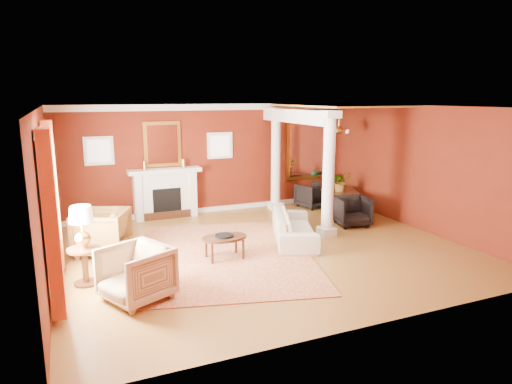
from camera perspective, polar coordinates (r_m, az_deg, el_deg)
name	(u,v)px	position (r m, az deg, el deg)	size (l,w,h in m)	color
ground	(263,249)	(9.50, 0.94, -7.19)	(8.00, 8.00, 0.00)	brown
room_shell	(264,152)	(9.04, 0.98, 4.99)	(8.04, 7.04, 2.92)	#5B190C
fireplace	(166,193)	(12.01, -11.25, -0.15)	(1.85, 0.42, 1.29)	white
overmantel_mirror	(162,144)	(11.95, -11.63, 5.87)	(0.95, 0.07, 1.15)	gold
flank_window_left	(99,151)	(11.76, -19.05, 4.88)	(0.70, 0.07, 0.70)	white
flank_window_right	(220,146)	(12.37, -4.54, 5.81)	(0.70, 0.07, 0.70)	white
left_window	(51,206)	(7.78, -24.24, -1.66)	(0.21, 2.55, 2.60)	white
column_front	(328,174)	(10.18, 9.05, 2.27)	(0.36, 0.36, 2.80)	white
column_back	(276,159)	(12.52, 2.49, 4.20)	(0.36, 0.36, 2.80)	white
header_beam	(295,116)	(11.44, 4.95, 9.43)	(0.30, 3.20, 0.32)	white
amber_ceiling	(339,106)	(11.89, 10.31, 10.59)	(2.30, 3.40, 0.04)	#CB873B
dining_mirror	(306,150)	(13.46, 6.29, 5.20)	(1.30, 0.07, 1.70)	gold
chandelier	(338,130)	(11.99, 10.27, 7.62)	(0.60, 0.62, 0.75)	#C38C3D
crown_trim	(210,107)	(12.22, -5.74, 10.51)	(8.00, 0.08, 0.16)	white
base_trim	(212,209)	(12.59, -5.48, -2.14)	(8.00, 0.08, 0.12)	white
rug	(225,255)	(9.19, -3.93, -7.82)	(3.33, 4.44, 0.02)	maroon
sofa	(294,222)	(9.98, 4.81, -3.81)	(2.10, 0.61, 0.82)	beige
armchair_leopard	(101,230)	(9.61, -18.79, -4.51)	(0.96, 0.90, 0.99)	black
armchair_stripe	(136,271)	(7.34, -14.80, -9.54)	(0.92, 0.86, 0.95)	tan
coffee_table	(224,239)	(8.87, -3.97, -5.85)	(0.89, 0.89, 0.45)	black
coffee_book	(224,230)	(8.88, -4.04, -4.81)	(0.15, 0.02, 0.21)	black
side_table	(82,233)	(8.06, -20.87, -4.83)	(0.54, 0.54, 1.36)	black
dining_table	(341,196)	(12.45, 10.62, -0.51)	(1.69, 0.59, 0.94)	black
dining_chair_near	(352,210)	(11.35, 11.95, -2.18)	(0.76, 0.72, 0.79)	black
dining_chair_far	(312,194)	(13.05, 6.98, -0.26)	(0.73, 0.68, 0.75)	black
green_urn	(331,192)	(13.57, 9.32, -0.03)	(0.36, 0.36, 0.85)	#123A1E
potted_plant	(341,171)	(12.30, 10.63, 2.59)	(0.50, 0.56, 0.43)	#26591E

